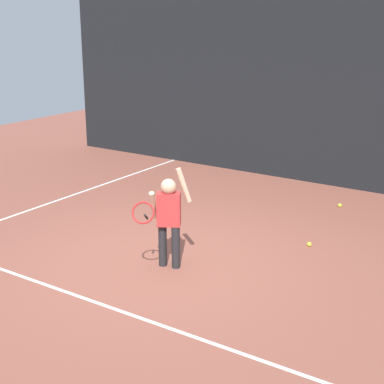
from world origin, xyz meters
name	(u,v)px	position (x,y,z in m)	size (l,w,h in m)	color
ground_plane	(165,261)	(0.00, 0.00, 0.00)	(20.00, 20.00, 0.00)	brown
court_line_baseline	(93,301)	(0.00, -1.42, 0.00)	(9.00, 0.05, 0.00)	white
court_line_sideline	(54,202)	(-3.18, 1.00, 0.00)	(0.05, 9.00, 0.00)	white
back_fence_windscreen	(311,85)	(0.00, 4.75, 1.91)	(11.76, 0.08, 3.82)	black
fence_post_0	(90,66)	(-5.73, 4.81, 1.98)	(0.09, 0.09, 3.97)	slate
fence_post_1	(312,80)	(0.00, 4.81, 1.98)	(0.09, 0.09, 3.97)	slate
tennis_player	(168,215)	(0.16, -0.14, 0.73)	(0.51, 0.82, 1.35)	#232326
tennis_ball_0	(340,205)	(1.17, 3.52, 0.03)	(0.07, 0.07, 0.07)	#CCE033
tennis_ball_1	(309,244)	(1.43, 1.56, 0.03)	(0.07, 0.07, 0.07)	#CCE033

